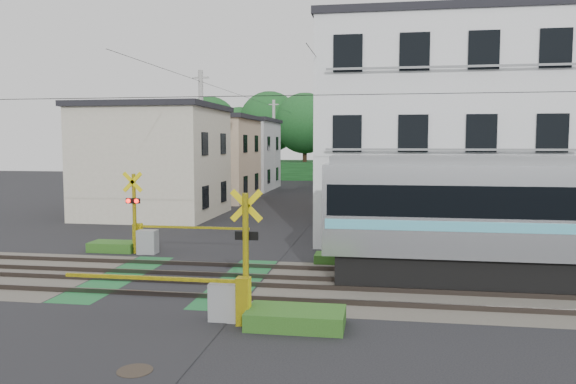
% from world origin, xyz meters
% --- Properties ---
extents(ground, '(120.00, 120.00, 0.00)m').
position_xyz_m(ground, '(0.00, 0.00, 0.00)').
color(ground, black).
extents(track_bed, '(120.00, 120.00, 0.14)m').
position_xyz_m(track_bed, '(0.00, 0.00, 0.04)').
color(track_bed, '#47423A').
rests_on(track_bed, ground).
extents(crossing_signal_near, '(4.74, 0.65, 3.09)m').
position_xyz_m(crossing_signal_near, '(2.59, -3.65, 0.71)').
color(crossing_signal_near, yellow).
rests_on(crossing_signal_near, ground).
extents(crossing_signal_far, '(4.74, 0.65, 3.09)m').
position_xyz_m(crossing_signal_far, '(-2.59, 3.65, 0.71)').
color(crossing_signal_far, yellow).
rests_on(crossing_signal_far, ground).
extents(apartment_block, '(10.20, 8.36, 9.30)m').
position_xyz_m(apartment_block, '(8.50, 9.49, 4.66)').
color(apartment_block, white).
rests_on(apartment_block, ground).
extents(houses_row, '(22.07, 31.35, 6.80)m').
position_xyz_m(houses_row, '(0.25, 25.92, 3.24)').
color(houses_row, beige).
rests_on(houses_row, ground).
extents(tree_hill, '(40.00, 12.71, 11.08)m').
position_xyz_m(tree_hill, '(0.61, 48.53, 5.17)').
color(tree_hill, '#194D1F').
rests_on(tree_hill, ground).
extents(catenary, '(60.00, 5.04, 7.00)m').
position_xyz_m(catenary, '(6.00, 0.03, 3.70)').
color(catenary, '#2D2D33').
rests_on(catenary, ground).
extents(utility_poles, '(7.90, 42.00, 8.00)m').
position_xyz_m(utility_poles, '(-1.05, 23.01, 4.08)').
color(utility_poles, '#A5A5A0').
rests_on(utility_poles, ground).
extents(pedestrian, '(0.64, 0.47, 1.61)m').
position_xyz_m(pedestrian, '(0.99, 30.61, 0.81)').
color(pedestrian, black).
rests_on(pedestrian, ground).
extents(manhole_cover, '(0.65, 0.65, 0.02)m').
position_xyz_m(manhole_cover, '(1.67, -6.73, 0.01)').
color(manhole_cover, '#2D261E').
rests_on(manhole_cover, ground).
extents(weed_patches, '(10.25, 8.80, 0.40)m').
position_xyz_m(weed_patches, '(1.76, -0.09, 0.18)').
color(weed_patches, '#2D5E1E').
rests_on(weed_patches, ground).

